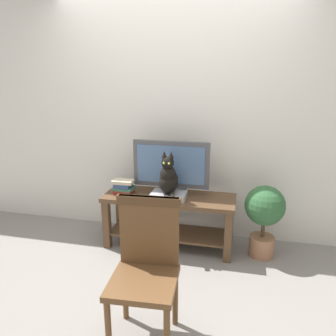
% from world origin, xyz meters
% --- Properties ---
extents(ground_plane, '(12.00, 12.00, 0.00)m').
position_xyz_m(ground_plane, '(0.00, 0.00, 0.00)').
color(ground_plane, gray).
extents(back_wall, '(7.00, 0.12, 2.80)m').
position_xyz_m(back_wall, '(0.00, 0.90, 1.40)').
color(back_wall, silver).
rests_on(back_wall, ground).
extents(tv_stand, '(1.32, 0.47, 0.55)m').
position_xyz_m(tv_stand, '(0.02, 0.48, 0.38)').
color(tv_stand, '#513823').
rests_on(tv_stand, ground).
extents(tv, '(0.78, 0.20, 0.55)m').
position_xyz_m(tv, '(0.02, 0.57, 0.83)').
color(tv, '#4C4C51').
rests_on(tv, tv_stand).
extents(media_box, '(0.34, 0.23, 0.06)m').
position_xyz_m(media_box, '(0.03, 0.42, 0.58)').
color(media_box, '#ADADB2').
rests_on(media_box, tv_stand).
extents(cat, '(0.20, 0.34, 0.43)m').
position_xyz_m(cat, '(0.03, 0.40, 0.76)').
color(cat, black).
rests_on(cat, media_box).
extents(wooden_chair, '(0.45, 0.45, 0.96)m').
position_xyz_m(wooden_chair, '(0.14, -0.72, 0.55)').
color(wooden_chair, brown).
rests_on(wooden_chair, ground).
extents(book_stack, '(0.23, 0.19, 0.14)m').
position_xyz_m(book_stack, '(-0.45, 0.45, 0.62)').
color(book_stack, '#B2332D').
rests_on(book_stack, tv_stand).
extents(potted_plant, '(0.38, 0.38, 0.72)m').
position_xyz_m(potted_plant, '(0.95, 0.49, 0.45)').
color(potted_plant, '#9E6B4C').
rests_on(potted_plant, ground).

